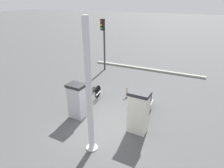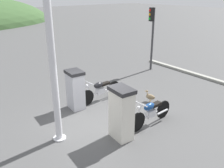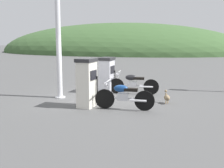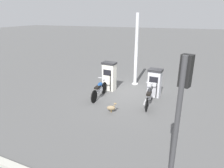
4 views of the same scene
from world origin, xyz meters
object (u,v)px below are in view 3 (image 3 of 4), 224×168
fuel_pump_far (107,75)px  motorcycle_far_pump (133,83)px  motorcycle_near_pump (123,95)px  fuel_pump_near (87,83)px  canopy_support_pole (59,44)px  wandering_duck (167,97)px

fuel_pump_far → motorcycle_far_pump: fuel_pump_far is taller
fuel_pump_far → motorcycle_far_pump: 1.20m
motorcycle_near_pump → motorcycle_far_pump: size_ratio=0.95×
fuel_pump_near → motorcycle_near_pump: 1.35m
motorcycle_far_pump → canopy_support_pole: canopy_support_pole is taller
fuel_pump_far → wandering_duck: size_ratio=3.20×
wandering_duck → motorcycle_far_pump: bearing=136.3°
motorcycle_near_pump → motorcycle_far_pump: 2.67m
fuel_pump_near → wandering_duck: 2.98m
fuel_pump_near → motorcycle_far_pump: fuel_pump_near is taller
motorcycle_far_pump → fuel_pump_near: bearing=-113.9°
fuel_pump_near → motorcycle_far_pump: (1.16, 2.62, -0.38)m
motorcycle_near_pump → fuel_pump_near: bearing=177.9°
fuel_pump_far → motorcycle_far_pump: size_ratio=0.72×
motorcycle_near_pump → fuel_pump_far: bearing=115.5°
fuel_pump_far → motorcycle_near_pump: (1.30, -2.72, -0.30)m
fuel_pump_far → motorcycle_far_pump: bearing=-2.5°
fuel_pump_far → wandering_duck: 3.10m
fuel_pump_near → canopy_support_pole: (-1.54, 1.18, 1.26)m
fuel_pump_near → canopy_support_pole: size_ratio=0.39×
motorcycle_far_pump → canopy_support_pole: bearing=-151.9°
fuel_pump_far → canopy_support_pole: bearing=-135.9°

